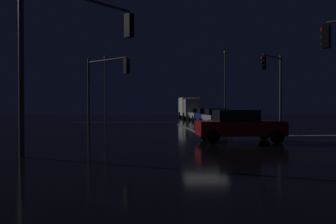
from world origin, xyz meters
TOP-DOWN VIEW (x-y plane):
  - ground at (0.00, 0.00)m, footprint 120.00×120.00m
  - stop_line_north at (0.00, 7.43)m, footprint 0.35×12.65m
  - centre_line_ns at (0.00, 19.03)m, footprint 22.00×0.15m
  - crosswalk_bar_east at (7.53, 0.00)m, footprint 12.65×0.40m
  - sedan_silver at (2.86, 9.91)m, footprint 2.02×4.33m
  - sedan_blue at (3.16, 15.84)m, footprint 2.02×4.33m
  - sedan_white at (3.48, 22.58)m, footprint 2.02×4.33m
  - box_truck at (3.45, 29.52)m, footprint 2.68×8.28m
  - sedan_red_crossing at (1.06, -3.16)m, footprint 4.33×2.02m
  - traffic_signal_nw at (-6.42, 6.42)m, footprint 3.41×3.41m
  - traffic_signal_ne at (6.80, 6.80)m, footprint 2.67×2.67m
  - traffic_signal_sw at (-6.31, -6.31)m, footprint 3.84×3.84m
  - streetlamp_left_far at (-8.53, 29.03)m, footprint 0.44×0.44m
  - streetlamp_right_far at (8.53, 29.03)m, footprint 0.44×0.44m

SIDE VIEW (x-z plane):
  - ground at x=0.00m, z-range -0.10..0.00m
  - stop_line_north at x=0.00m, z-range 0.00..0.01m
  - centre_line_ns at x=0.00m, z-range 0.00..0.01m
  - crosswalk_bar_east at x=7.53m, z-range 0.00..0.01m
  - sedan_silver at x=2.86m, z-range 0.02..1.59m
  - sedan_blue at x=3.16m, z-range 0.02..1.59m
  - sedan_white at x=3.48m, z-range 0.02..1.59m
  - sedan_red_crossing at x=1.06m, z-range 0.02..1.59m
  - box_truck at x=3.45m, z-range 0.17..3.25m
  - traffic_signal_nw at x=-6.42m, z-range 1.08..6.61m
  - traffic_signal_ne at x=6.80m, z-range 1.10..7.09m
  - traffic_signal_sw at x=-6.31m, z-range 1.24..7.52m
  - streetlamp_left_far at x=-8.53m, z-range 0.69..9.60m
  - streetlamp_right_far at x=8.53m, z-range 0.70..10.53m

